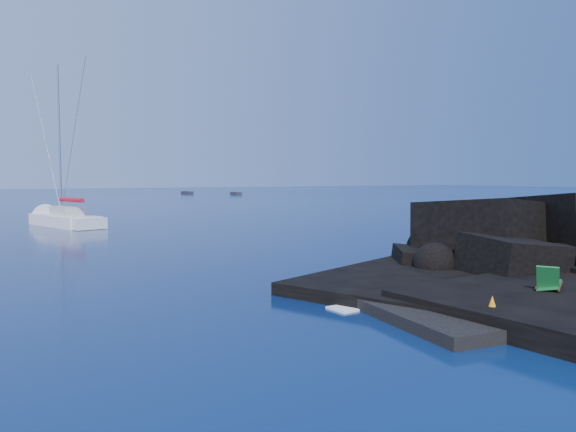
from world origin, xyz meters
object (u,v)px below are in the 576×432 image
sunbather (430,296)px  distant_boat_a (187,194)px  sailboat (64,226)px  deck_chair (550,278)px  distant_boat_b (236,194)px  marker_cone (492,306)px

sunbather → distant_boat_a: (32.20, 118.16, -0.50)m
sailboat → deck_chair: 39.78m
distant_boat_a → deck_chair: bearing=-105.8°
deck_chair → distant_boat_b: (36.73, 108.99, -0.95)m
distant_boat_a → distant_boat_b: distant_boat_a is taller
sunbather → distant_boat_b: bearing=49.2°
sailboat → deck_chair: sailboat is taller
marker_cone → distant_boat_b: bearing=69.8°
sailboat → distant_boat_a: bearing=48.4°
sailboat → marker_cone: size_ratio=23.47×
marker_cone → distant_boat_a: bearing=75.1°
sunbather → marker_cone: marker_cone is taller
sailboat → distant_boat_b: bearing=40.3°
sunbather → marker_cone: size_ratio=2.78×
sailboat → distant_boat_b: (46.20, 70.36, 0.00)m
deck_chair → distant_boat_a: size_ratio=0.37×
deck_chair → distant_boat_a: deck_chair is taller
marker_cone → distant_boat_b: 117.09m
deck_chair → distant_boat_b: bearing=39.1°
marker_cone → distant_boat_a: 124.54m
sailboat → distant_boat_b: sailboat is taller
distant_boat_a → distant_boat_b: size_ratio=1.05×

